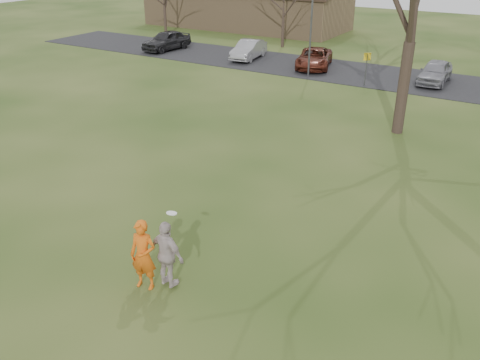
% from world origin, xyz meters
% --- Properties ---
extents(ground, '(120.00, 120.00, 0.00)m').
position_xyz_m(ground, '(0.00, 0.00, 0.00)').
color(ground, '#1E380F').
rests_on(ground, ground).
extents(parking_strip, '(62.00, 6.50, 0.04)m').
position_xyz_m(parking_strip, '(0.00, 25.00, 0.02)').
color(parking_strip, black).
rests_on(parking_strip, ground).
extents(player_defender, '(0.80, 0.62, 1.96)m').
position_xyz_m(player_defender, '(-0.36, -0.17, 0.98)').
color(player_defender, '#DB5C12').
rests_on(player_defender, ground).
extents(car_0, '(2.20, 4.60, 1.52)m').
position_xyz_m(car_0, '(-19.40, 24.41, 0.80)').
color(car_0, black).
rests_on(car_0, parking_strip).
extents(car_1, '(1.99, 4.29, 1.36)m').
position_xyz_m(car_1, '(-12.03, 24.97, 0.72)').
color(car_1, gray).
rests_on(car_1, parking_strip).
extents(car_2, '(3.43, 5.15, 1.31)m').
position_xyz_m(car_2, '(-6.69, 24.94, 0.70)').
color(car_2, '#521F13').
rests_on(car_2, parking_strip).
extents(car_4, '(1.71, 4.10, 1.39)m').
position_xyz_m(car_4, '(1.47, 25.02, 0.73)').
color(car_4, gray).
rests_on(car_4, parking_strip).
extents(catching_play, '(1.15, 0.65, 2.10)m').
position_xyz_m(catching_play, '(0.17, 0.13, 1.01)').
color(catching_play, '#BBA9A7').
rests_on(catching_play, ground).
extents(building, '(20.60, 8.50, 5.14)m').
position_xyz_m(building, '(-20.00, 38.00, 1.93)').
color(building, '#8C6D4C').
rests_on(building, ground).
extents(lamp_post, '(0.34, 0.34, 6.27)m').
position_xyz_m(lamp_post, '(-6.00, 22.50, 3.97)').
color(lamp_post, '#47474C').
rests_on(lamp_post, ground).
extents(sign_yellow, '(0.35, 0.35, 2.08)m').
position_xyz_m(sign_yellow, '(-2.00, 22.00, 1.45)').
color(sign_yellow, '#47474C').
rests_on(sign_yellow, ground).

